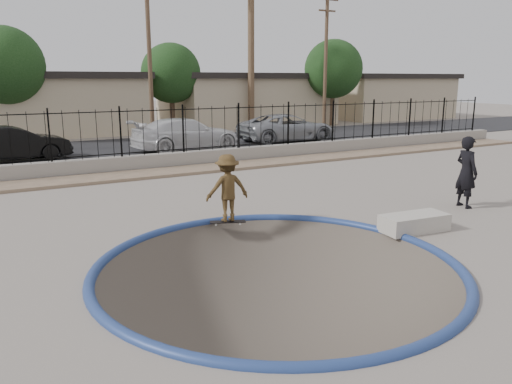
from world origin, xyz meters
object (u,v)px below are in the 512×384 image
Objects in this scene: car_b at (14,144)px; car_d at (287,128)px; skater at (227,192)px; car_c at (187,134)px; skateboard at (228,222)px; videographer at (466,172)px; concrete_ledge at (414,223)px.

car_d reaches higher than car_b.
skater is 13.05m from car_c.
skateboard is (0.00, 0.00, -0.76)m from skater.
videographer is at bearing 8.27° from skateboard.
car_c is 0.98× the size of car_d.
car_d is (10.06, 12.98, -0.01)m from skater.
car_d is (6.48, 15.60, 0.61)m from concrete_ledge.
concrete_ledge reaches higher than skateboard.
concrete_ledge is at bearing 150.84° from skater.
skater is 6.71m from videographer.
skater is 1.84× the size of skateboard.
car_d is (6.20, 0.51, -0.02)m from car_c.
car_d is (10.06, 12.98, 0.75)m from skateboard.
car_c reaches higher than car_d.
concrete_ledge is 0.36× the size of car_b.
videographer is at bearing 166.77° from car_d.
skateboard is 4.44m from concrete_ledge.
skateboard is 6.77m from videographer.
car_c is 6.22m from car_d.
car_d is at bearing -5.59° from videographer.
skater is 0.29× the size of car_d.
car_d is (3.56, 14.64, -0.18)m from videographer.
skater is 4.48m from concrete_ledge.
car_c is (3.86, 12.46, 0.01)m from skater.
skateboard is at bearing 143.77° from concrete_ledge.
concrete_ledge is (-2.92, -0.95, -0.79)m from videographer.
car_d is at bearing -95.78° from car_b.
car_c is (7.67, -0.51, 0.05)m from car_b.
videographer reaches higher than car_c.
car_c is at bearing 18.66° from videographer.
car_b is (-7.39, 15.60, 0.58)m from concrete_ledge.
skateboard is at bearing -169.40° from car_b.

